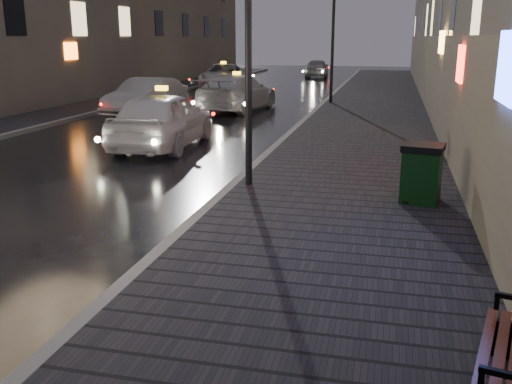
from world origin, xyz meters
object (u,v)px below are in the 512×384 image
lamp_near (248,20)px  lamp_far (333,29)px  taxi_near (163,119)px  car_far (317,68)px  taxi_mid (237,93)px  taxi_far (224,76)px  car_left_mid (146,97)px  trash_bin (422,173)px

lamp_near → lamp_far: same height
lamp_near → taxi_near: size_ratio=1.08×
lamp_near → car_far: 34.94m
taxi_near → taxi_mid: bearing=-91.2°
taxi_far → car_far: (4.55, 10.64, -0.02)m
lamp_far → taxi_mid: (-3.84, -2.85, -2.71)m
car_left_mid → car_far: bearing=86.9°
lamp_far → taxi_near: bearing=-107.3°
car_left_mid → lamp_far: bearing=43.1°
lamp_far → car_left_mid: lamp_far is taller
lamp_near → taxi_near: lamp_near is taller
lamp_far → car_left_mid: (-7.06, -5.29, -2.73)m
lamp_near → car_far: (-3.14, 34.69, -2.75)m
trash_bin → car_left_mid: car_left_mid is taller
taxi_mid → taxi_near: bearing=98.5°
taxi_near → lamp_far: bearing=-109.7°
taxi_near → car_left_mid: 7.30m
car_left_mid → taxi_far: size_ratio=0.84×
taxi_mid → car_left_mid: bearing=44.6°
car_far → taxi_far: bearing=61.9°
trash_bin → taxi_far: 26.99m
trash_bin → taxi_mid: 15.52m
lamp_far → taxi_far: size_ratio=0.96×
car_left_mid → taxi_mid: taxi_mid is taller
car_far → taxi_mid: bearing=83.2°
trash_bin → taxi_near: bearing=156.9°
trash_bin → lamp_near: bearing=-178.1°
lamp_near → taxi_far: size_ratio=0.96×
taxi_near → car_left_mid: (-3.40, 6.47, -0.07)m
lamp_near → taxi_near: 6.20m
trash_bin → taxi_far: bearing=125.1°
taxi_far → trash_bin: bearing=-73.5°
taxi_near → car_far: 30.45m
lamp_far → car_left_mid: size_ratio=1.15×
lamp_far → taxi_near: 12.60m
car_left_mid → trash_bin: bearing=-40.7°
taxi_mid → taxi_far: bearing=-63.2°
lamp_far → taxi_near: (-3.66, -11.76, -2.66)m
lamp_near → car_left_mid: bearing=123.4°
taxi_mid → car_far: bearing=-84.5°
lamp_near → car_left_mid: lamp_near is taller
taxi_near → taxi_far: 20.21m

